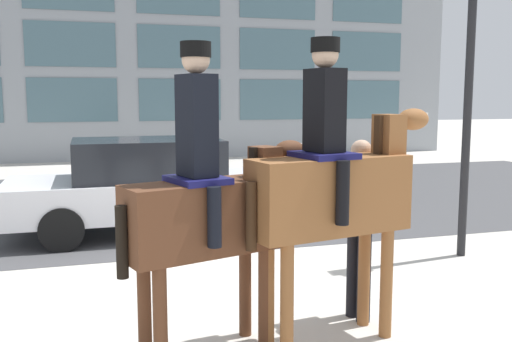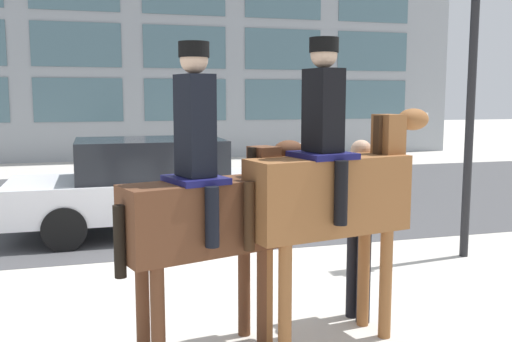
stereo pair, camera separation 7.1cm
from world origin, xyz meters
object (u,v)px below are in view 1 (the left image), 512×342
pedestrian_bystander (359,215)px  street_car_near_lane (153,185)px  mounted_horse_lead (208,205)px  traffic_light (471,46)px  mounted_horse_companion (334,187)px

pedestrian_bystander → street_car_near_lane: (-1.46, 4.21, -0.27)m
mounted_horse_lead → street_car_near_lane: (0.06, 4.53, -0.50)m
pedestrian_bystander → street_car_near_lane: bearing=-83.2°
traffic_light → street_car_near_lane: bearing=145.9°
mounted_horse_lead → pedestrian_bystander: size_ratio=1.47×
mounted_horse_lead → mounted_horse_companion: (1.07, -0.06, 0.11)m
pedestrian_bystander → street_car_near_lane: pedestrian_bystander is taller
pedestrian_bystander → traffic_light: traffic_light is taller
street_car_near_lane → traffic_light: 5.04m
mounted_horse_lead → traffic_light: 4.59m
mounted_horse_companion → street_car_near_lane: bearing=90.8°
mounted_horse_lead → pedestrian_bystander: mounted_horse_lead is taller
mounted_horse_companion → traffic_light: traffic_light is taller
mounted_horse_lead → pedestrian_bystander: (1.51, 0.32, -0.23)m
street_car_near_lane → mounted_horse_companion: bearing=-77.5°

